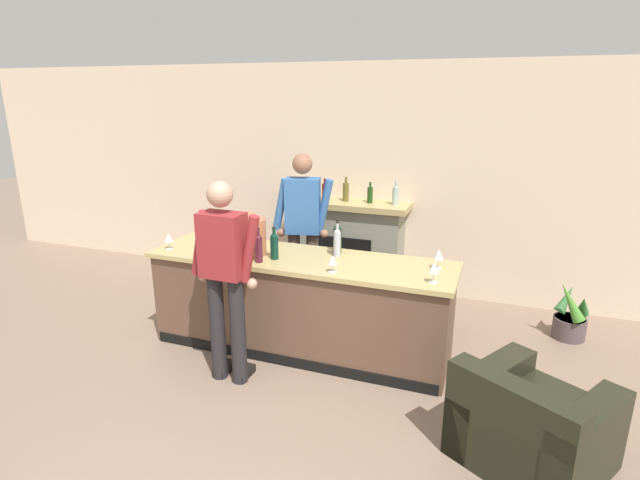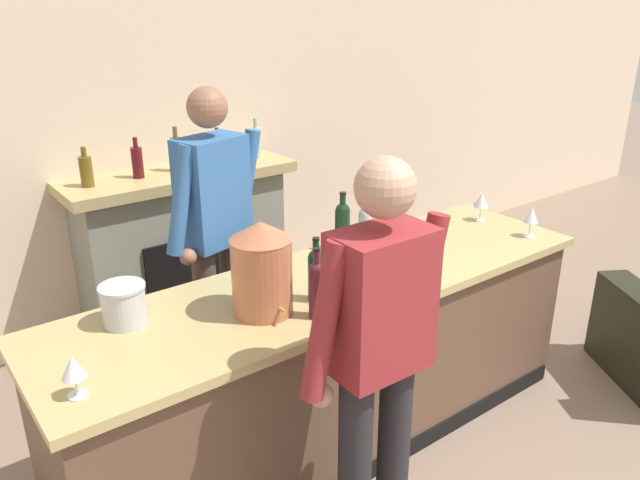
{
  "view_description": "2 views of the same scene",
  "coord_description": "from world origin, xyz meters",
  "px_view_note": "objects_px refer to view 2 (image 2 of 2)",
  "views": [
    {
      "loc": [
        1.45,
        -2.11,
        2.4
      ],
      "look_at": [
        -0.14,
        2.18,
        1.04
      ],
      "focal_mm": 28.0,
      "sensor_mm": 36.0,
      "label": 1
    },
    {
      "loc": [
        -1.96,
        -0.22,
        2.22
      ],
      "look_at": [
        -0.12,
        2.2,
        1.02
      ],
      "focal_mm": 35.0,
      "sensor_mm": 36.0,
      "label": 2
    }
  ],
  "objects_px": {
    "fireplace_stone": "(185,249)",
    "copper_dispenser": "(262,267)",
    "wine_bottle_chardonnay_pale": "(317,287)",
    "wine_glass_mid_counter": "(481,201)",
    "person_customer": "(377,364)",
    "wine_glass_front_right": "(436,257)",
    "wine_glass_front_left": "(73,368)",
    "ice_bucket_steel": "(124,304)",
    "potted_plant_corner": "(473,237)",
    "wine_bottle_port_short": "(316,273)",
    "wine_bottle_riesling_slim": "(365,229)",
    "wine_glass_near_bucket": "(531,216)",
    "wine_bottle_rose_blush": "(342,224)",
    "person_bartender": "(216,236)"
  },
  "relations": [
    {
      "from": "ice_bucket_steel",
      "to": "wine_glass_mid_counter",
      "type": "relative_size",
      "value": 1.1
    },
    {
      "from": "wine_bottle_rose_blush",
      "to": "wine_glass_near_bucket",
      "type": "xyz_separation_m",
      "value": [
        0.97,
        -0.49,
        -0.02
      ]
    },
    {
      "from": "wine_bottle_rose_blush",
      "to": "wine_glass_mid_counter",
      "type": "height_order",
      "value": "wine_bottle_rose_blush"
    },
    {
      "from": "copper_dispenser",
      "to": "wine_bottle_port_short",
      "type": "xyz_separation_m",
      "value": [
        0.25,
        -0.05,
        -0.07
      ]
    },
    {
      "from": "fireplace_stone",
      "to": "wine_glass_front_right",
      "type": "xyz_separation_m",
      "value": [
        0.46,
        -1.86,
        0.45
      ]
    },
    {
      "from": "potted_plant_corner",
      "to": "person_customer",
      "type": "bearing_deg",
      "value": -146.92
    },
    {
      "from": "person_customer",
      "to": "wine_glass_front_right",
      "type": "height_order",
      "value": "person_customer"
    },
    {
      "from": "fireplace_stone",
      "to": "wine_glass_front_right",
      "type": "distance_m",
      "value": 1.97
    },
    {
      "from": "wine_bottle_port_short",
      "to": "wine_glass_mid_counter",
      "type": "distance_m",
      "value": 1.46
    },
    {
      "from": "wine_bottle_riesling_slim",
      "to": "wine_glass_near_bucket",
      "type": "distance_m",
      "value": 1.0
    },
    {
      "from": "fireplace_stone",
      "to": "person_customer",
      "type": "height_order",
      "value": "person_customer"
    },
    {
      "from": "ice_bucket_steel",
      "to": "copper_dispenser",
      "type": "bearing_deg",
      "value": -26.83
    },
    {
      "from": "ice_bucket_steel",
      "to": "wine_glass_mid_counter",
      "type": "xyz_separation_m",
      "value": [
        2.21,
        -0.06,
        0.04
      ]
    },
    {
      "from": "wine_bottle_chardonnay_pale",
      "to": "wine_glass_mid_counter",
      "type": "height_order",
      "value": "wine_bottle_chardonnay_pale"
    },
    {
      "from": "person_bartender",
      "to": "copper_dispenser",
      "type": "xyz_separation_m",
      "value": [
        -0.19,
        -0.78,
        0.14
      ]
    },
    {
      "from": "fireplace_stone",
      "to": "potted_plant_corner",
      "type": "xyz_separation_m",
      "value": [
        2.52,
        -0.46,
        -0.36
      ]
    },
    {
      "from": "potted_plant_corner",
      "to": "wine_glass_near_bucket",
      "type": "bearing_deg",
      "value": -132.15
    },
    {
      "from": "ice_bucket_steel",
      "to": "wine_glass_front_left",
      "type": "xyz_separation_m",
      "value": [
        -0.32,
        -0.4,
        0.02
      ]
    },
    {
      "from": "person_bartender",
      "to": "wine_bottle_port_short",
      "type": "xyz_separation_m",
      "value": [
        0.06,
        -0.83,
        0.07
      ]
    },
    {
      "from": "wine_bottle_port_short",
      "to": "wine_bottle_riesling_slim",
      "type": "xyz_separation_m",
      "value": [
        0.52,
        0.26,
        0.01
      ]
    },
    {
      "from": "wine_bottle_chardonnay_pale",
      "to": "wine_bottle_riesling_slim",
      "type": "distance_m",
      "value": 0.72
    },
    {
      "from": "wine_bottle_chardonnay_pale",
      "to": "wine_glass_front_left",
      "type": "relative_size",
      "value": 2.02
    },
    {
      "from": "wine_bottle_port_short",
      "to": "person_customer",
      "type": "bearing_deg",
      "value": -105.68
    },
    {
      "from": "wine_bottle_chardonnay_pale",
      "to": "wine_glass_mid_counter",
      "type": "relative_size",
      "value": 1.82
    },
    {
      "from": "wine_bottle_rose_blush",
      "to": "wine_glass_front_left",
      "type": "height_order",
      "value": "wine_bottle_rose_blush"
    },
    {
      "from": "wine_bottle_port_short",
      "to": "wine_glass_front_left",
      "type": "height_order",
      "value": "wine_bottle_port_short"
    },
    {
      "from": "fireplace_stone",
      "to": "copper_dispenser",
      "type": "bearing_deg",
      "value": -103.49
    },
    {
      "from": "fireplace_stone",
      "to": "wine_glass_mid_counter",
      "type": "bearing_deg",
      "value": -48.55
    },
    {
      "from": "person_customer",
      "to": "wine_glass_near_bucket",
      "type": "distance_m",
      "value": 1.69
    },
    {
      "from": "person_customer",
      "to": "wine_glass_mid_counter",
      "type": "bearing_deg",
      "value": 27.77
    },
    {
      "from": "wine_glass_front_right",
      "to": "wine_bottle_rose_blush",
      "type": "bearing_deg",
      "value": 104.37
    },
    {
      "from": "person_customer",
      "to": "wine_bottle_port_short",
      "type": "distance_m",
      "value": 0.63
    },
    {
      "from": "person_customer",
      "to": "wine_bottle_port_short",
      "type": "xyz_separation_m",
      "value": [
        0.17,
        0.6,
        0.1
      ]
    },
    {
      "from": "wine_glass_mid_counter",
      "to": "fireplace_stone",
      "type": "bearing_deg",
      "value": 131.45
    },
    {
      "from": "wine_bottle_chardonnay_pale",
      "to": "wine_bottle_riesling_slim",
      "type": "bearing_deg",
      "value": 32.88
    },
    {
      "from": "wine_bottle_riesling_slim",
      "to": "fireplace_stone",
      "type": "bearing_deg",
      "value": 104.2
    },
    {
      "from": "ice_bucket_steel",
      "to": "wine_bottle_port_short",
      "type": "distance_m",
      "value": 0.83
    },
    {
      "from": "person_customer",
      "to": "wine_glass_near_bucket",
      "type": "bearing_deg",
      "value": 17.15
    },
    {
      "from": "person_customer",
      "to": "wine_bottle_rose_blush",
      "type": "distance_m",
      "value": 1.19
    },
    {
      "from": "person_bartender",
      "to": "wine_glass_near_bucket",
      "type": "xyz_separation_m",
      "value": [
        1.51,
        -0.93,
        0.06
      ]
    },
    {
      "from": "person_customer",
      "to": "wine_glass_mid_counter",
      "type": "xyz_separation_m",
      "value": [
        1.61,
        0.85,
        0.09
      ]
    },
    {
      "from": "person_bartender",
      "to": "wine_glass_front_right",
      "type": "bearing_deg",
      "value": -55.53
    },
    {
      "from": "person_customer",
      "to": "wine_glass_front_right",
      "type": "distance_m",
      "value": 0.9
    },
    {
      "from": "wine_glass_near_bucket",
      "to": "wine_glass_mid_counter",
      "type": "bearing_deg",
      "value": 91.3
    },
    {
      "from": "fireplace_stone",
      "to": "ice_bucket_steel",
      "type": "bearing_deg",
      "value": -123.15
    },
    {
      "from": "person_customer",
      "to": "copper_dispenser",
      "type": "xyz_separation_m",
      "value": [
        -0.08,
        0.65,
        0.18
      ]
    },
    {
      "from": "person_customer",
      "to": "wine_glass_front_left",
      "type": "relative_size",
      "value": 11.06
    },
    {
      "from": "fireplace_stone",
      "to": "ice_bucket_steel",
      "type": "relative_size",
      "value": 7.96
    },
    {
      "from": "person_bartender",
      "to": "copper_dispenser",
      "type": "distance_m",
      "value": 0.81
    },
    {
      "from": "fireplace_stone",
      "to": "wine_glass_front_left",
      "type": "relative_size",
      "value": 9.76
    }
  ]
}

